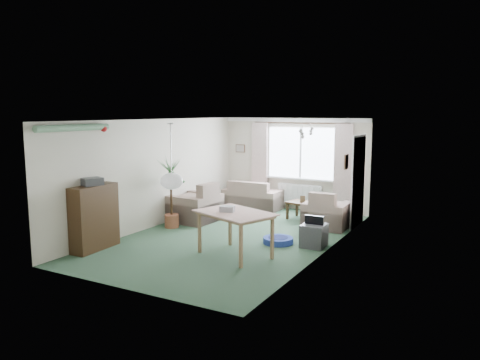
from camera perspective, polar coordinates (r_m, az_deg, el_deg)
The scene contains 25 objects.
ground at distance 9.72m, azimuth -0.86°, elevation -6.95°, with size 6.50×6.50×0.00m, color #2F4E38.
window at distance 12.26m, azimuth 7.45°, elevation 3.30°, with size 1.80×0.03×1.30m, color white.
curtain_rod at distance 12.14m, azimuth 7.38°, elevation 6.89°, with size 2.60×0.03×0.03m, color black.
curtain_left at distance 12.65m, azimuth 2.41°, elevation 2.47°, with size 0.45×0.08×2.00m, color beige.
curtain_right at distance 11.82m, azimuth 12.45°, elevation 1.86°, with size 0.45×0.08×2.00m, color beige.
radiator at distance 12.37m, azimuth 7.29°, elevation -1.80°, with size 1.20×0.10×0.55m, color white.
doorway at distance 10.80m, azimuth 14.24°, elevation -0.24°, with size 0.03×0.95×2.00m, color black.
pendant_lamp at distance 7.42m, azimuth -8.35°, elevation -0.14°, with size 0.36×0.36×0.36m, color white.
tinsel_garland at distance 8.79m, azimuth -19.61°, elevation 6.01°, with size 1.60×1.60×0.12m, color #196626.
bauble_cluster_a at distance 9.65m, azimuth 8.56°, elevation 6.21°, with size 0.20×0.20×0.20m, color silver.
bauble_cluster_b at distance 8.42m, azimuth 7.63°, elevation 5.93°, with size 0.20×0.20×0.20m, color silver.
wall_picture_back at distance 13.02m, azimuth 0.04°, elevation 3.88°, with size 0.28×0.03×0.22m, color brown.
wall_picture_right at distance 9.77m, azimuth 12.83°, elevation 2.18°, with size 0.03×0.24×0.30m, color brown.
sofa at distance 12.44m, azimuth 1.58°, elevation -1.78°, with size 1.51×0.80×0.75m, color beige.
armchair_corner at distance 10.58m, azimuth 10.54°, elevation -3.51°, with size 0.93×0.88×0.83m, color tan.
armchair_left at distance 11.06m, azimuth -5.55°, elevation -2.64°, with size 1.04×0.98×0.93m, color beige.
coffee_table at distance 11.26m, azimuth 8.19°, elevation -3.79°, with size 0.95×0.53×0.43m, color black.
photo_frame at distance 11.21m, azimuth 7.64°, elevation -2.31°, with size 0.12×0.02×0.16m, color brown.
bookshelf at distance 9.15m, azimuth -17.33°, elevation -4.38°, with size 0.33×1.00×1.22m, color black.
hifi_box at distance 9.02m, azimuth -17.59°, elevation -0.18°, with size 0.28×0.35×0.14m, color #3F4044.
houseplant at distance 10.45m, azimuth -8.40°, elevation -1.53°, with size 0.68×0.68×1.58m, color #226329.
dining_table at distance 8.40m, azimuth -0.61°, elevation -6.67°, with size 1.24×0.83×0.78m, color #AF775F.
gift_box at distance 8.35m, azimuth -1.56°, elevation -3.60°, with size 0.25×0.18×0.12m, color #AFAFB9.
tv_cube at distance 9.10m, azimuth 9.00°, elevation -6.69°, with size 0.44×0.48×0.44m, color #303135.
pet_bed at distance 9.28m, azimuth 4.67°, elevation -7.34°, with size 0.59×0.59×0.12m, color #22489E.
Camera 1 is at (4.64, -8.15, 2.56)m, focal length 35.00 mm.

